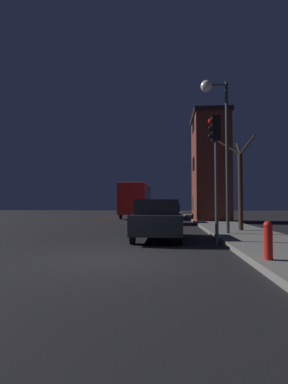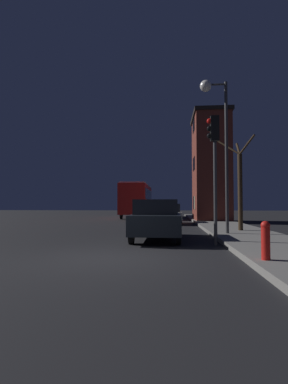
{
  "view_description": "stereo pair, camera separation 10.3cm",
  "coord_description": "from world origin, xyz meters",
  "views": [
    {
      "loc": [
        1.55,
        -8.07,
        1.48
      ],
      "look_at": [
        -0.02,
        11.52,
        2.26
      ],
      "focal_mm": 28.0,
      "sensor_mm": 36.0,
      "label": 1
    },
    {
      "loc": [
        1.65,
        -8.06,
        1.48
      ],
      "look_at": [
        -0.02,
        11.52,
        2.26
      ],
      "focal_mm": 28.0,
      "sensor_mm": 36.0,
      "label": 2
    }
  ],
  "objects": [
    {
      "name": "streetlamp",
      "position": [
        3.75,
        5.55,
        5.32
      ],
      "size": [
        1.23,
        0.52,
        6.94
      ],
      "color": "#38383A",
      "rests_on": "sidewalk"
    },
    {
      "name": "traffic_light",
      "position": [
        3.26,
        2.78,
        3.32
      ],
      "size": [
        0.43,
        0.24,
        4.65
      ],
      "color": "#38383A",
      "rests_on": "ground"
    },
    {
      "name": "car_mid_lane",
      "position": [
        1.57,
        14.13,
        0.78
      ],
      "size": [
        1.88,
        3.91,
        1.48
      ],
      "color": "beige",
      "rests_on": "ground"
    },
    {
      "name": "fire_hydrant",
      "position": [
        3.88,
        -0.85,
        0.65
      ],
      "size": [
        0.21,
        0.21,
        0.91
      ],
      "color": "red",
      "rests_on": "sidewalk"
    },
    {
      "name": "bare_tree",
      "position": [
        5.15,
        7.17,
        2.43
      ],
      "size": [
        1.76,
        1.57,
        4.77
      ],
      "color": "#382819",
      "rests_on": "sidewalk"
    },
    {
      "name": "car_near_lane",
      "position": [
        1.11,
        4.32,
        0.85
      ],
      "size": [
        1.89,
        4.6,
        1.65
      ],
      "color": "black",
      "rests_on": "ground"
    },
    {
      "name": "ground_plane",
      "position": [
        0.0,
        0.0,
        0.0
      ],
      "size": [
        120.0,
        120.0,
        0.0
      ],
      "primitive_type": "plane",
      "color": "black"
    },
    {
      "name": "bus",
      "position": [
        -1.8,
        23.58,
        2.1
      ],
      "size": [
        2.53,
        9.68,
        3.52
      ],
      "color": "red",
      "rests_on": "ground"
    },
    {
      "name": "brick_building",
      "position": [
        5.11,
        17.29,
        4.61
      ],
      "size": [
        2.99,
        4.89,
        8.84
      ],
      "color": "brown",
      "rests_on": "sidewalk"
    }
  ]
}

